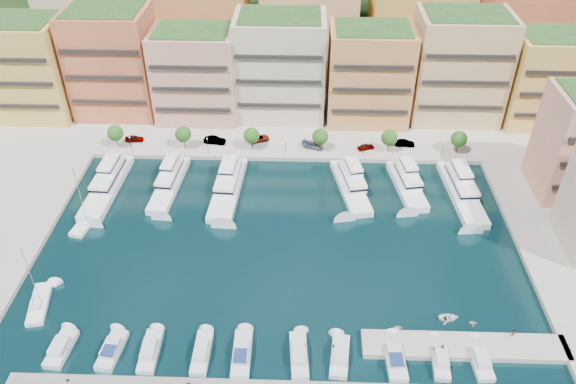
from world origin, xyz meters
The scene contains 56 objects.
ground centered at (0.00, 0.00, 0.00)m, with size 400.00×400.00×0.00m, color black.
north_quay centered at (0.00, 62.00, 0.00)m, with size 220.00×64.00×2.00m, color #9E998E.
hillside centered at (0.00, 110.00, 0.00)m, with size 240.00×40.00×58.00m, color #1B3816.
finger_pier centered at (30.00, -22.00, 0.00)m, with size 32.00×5.00×2.00m, color #9E998E.
apartment_0 centered at (-66.00, 49.99, 13.31)m, with size 22.00×16.50×24.80m.
apartment_1 centered at (-44.00, 51.99, 14.31)m, with size 20.00×16.50×26.80m.
apartment_2 centered at (-23.00, 49.99, 12.31)m, with size 20.00×15.50×22.80m.
apartment_3 centered at (-2.00, 51.99, 13.81)m, with size 22.00×16.50×25.80m.
apartment_4 centered at (20.00, 49.99, 12.81)m, with size 20.00×15.50×23.80m.
apartment_5 centered at (42.00, 51.99, 14.31)m, with size 22.00×16.50×26.80m.
apartment_6 centered at (64.00, 49.99, 12.31)m, with size 20.00×15.50×22.80m.
backblock_0 centered at (-55.00, 74.00, 16.00)m, with size 26.00×18.00×30.00m, color beige.
backblock_1 centered at (-25.00, 74.00, 16.00)m, with size 26.00×18.00×30.00m, color #D1834E.
backblock_2 centered at (5.00, 74.00, 16.00)m, with size 26.00×18.00×30.00m, color tan.
backblock_3 centered at (35.00, 74.00, 16.00)m, with size 26.00×18.00×30.00m, color gold.
backblock_4 centered at (65.00, 74.00, 16.00)m, with size 26.00×18.00×30.00m, color #D56D47.
tree_0 centered at (-40.00, 33.50, 4.74)m, with size 3.80×3.80×5.65m.
tree_1 centered at (-24.00, 33.50, 4.74)m, with size 3.80×3.80×5.65m.
tree_2 centered at (-8.00, 33.50, 4.74)m, with size 3.80×3.80×5.65m.
tree_3 centered at (8.00, 33.50, 4.74)m, with size 3.80×3.80×5.65m.
tree_4 centered at (24.00, 33.50, 4.74)m, with size 3.80×3.80×5.65m.
tree_5 centered at (40.00, 33.50, 4.74)m, with size 3.80×3.80×5.65m.
lamppost_0 centered at (-36.00, 31.20, 3.83)m, with size 0.30×0.30×4.20m.
lamppost_1 centered at (-18.00, 31.20, 3.83)m, with size 0.30×0.30×4.20m.
lamppost_2 centered at (0.00, 31.20, 3.83)m, with size 0.30×0.30×4.20m.
lamppost_3 centered at (18.00, 31.20, 3.83)m, with size 0.30×0.30×4.20m.
lamppost_4 centered at (36.00, 31.20, 3.83)m, with size 0.30×0.30×4.20m.
yacht_0 centered at (-38.08, 18.53, 1.21)m, with size 6.00×23.05×7.30m.
yacht_1 centered at (-24.79, 19.67, 1.09)m, with size 5.84×20.53×7.30m.
yacht_2 centered at (-11.88, 18.79, 1.21)m, with size 6.37×22.54×7.30m.
yacht_4 centered at (14.47, 19.93, 1.09)m, with size 8.48×20.22×7.30m.
yacht_5 centered at (26.71, 20.96, 1.21)m, with size 7.21×18.05×7.30m.
yacht_6 centered at (38.01, 18.75, 1.21)m, with size 6.72×22.70×7.30m.
cruiser_0 centered at (-32.93, -24.58, 0.55)m, with size 3.49×7.39×2.55m.
cruiser_1 centered at (-24.94, -24.60, 0.57)m, with size 3.56×7.65×2.66m.
cruiser_2 centered at (-18.95, -24.59, 0.55)m, with size 2.73×8.07×2.55m.
cruiser_3 centered at (-10.90, -24.59, 0.55)m, with size 2.55×8.14×2.55m.
cruiser_4 centered at (-4.69, -24.62, 0.57)m, with size 2.92×8.83×2.66m.
cruiser_5 centered at (4.12, -24.59, 0.55)m, with size 3.24×8.70×2.55m.
cruiser_6 centered at (10.40, -24.59, 0.55)m, with size 3.53×8.06×2.55m.
cruiser_7 centered at (18.80, -24.61, 0.57)m, with size 3.25×8.48×2.66m.
cruiser_8 centered at (25.71, -24.58, 0.55)m, with size 2.91×7.76×2.55m.
cruiser_9 centered at (31.74, -24.58, 0.55)m, with size 2.95×7.53×2.55m.
sailboat_2 centered at (-38.95, 6.35, 0.31)m, with size 4.36×9.66×13.20m.
sailboat_0 centered at (-39.97, -15.47, 0.31)m, with size 4.57×9.71×13.20m.
tender_3 centered at (32.39, -17.06, 0.36)m, with size 1.19×1.38×0.73m, color beige.
tender_2 centered at (28.68, -16.16, 0.35)m, with size 2.44×3.42×0.71m, color white.
tender_1 centered at (20.11, -18.45, 0.36)m, with size 1.19×1.38×0.73m, color beige.
car_0 centered at (-36.68, 36.16, 1.75)m, with size 1.76×4.38×1.49m, color gray.
car_1 centered at (-17.14, 35.79, 1.86)m, with size 1.82×5.21×1.72m, color gray.
car_2 centered at (-6.67, 37.20, 1.73)m, with size 2.41×5.23×1.45m, color gray.
car_3 centered at (6.43, 34.57, 1.76)m, with size 2.14×5.26×1.53m, color gray.
car_4 centered at (18.90, 34.35, 1.69)m, with size 1.62×4.02×1.37m, color gray.
car_5 centered at (28.30, 36.11, 1.75)m, with size 1.59×4.56×1.50m, color gray.
person_0 centered at (25.93, -23.68, 1.95)m, with size 0.69×0.45×1.90m, color #282951.
person_1 centered at (37.66, -20.00, 1.81)m, with size 0.79×0.61×1.62m, color #47332A.
Camera 1 is at (4.21, -78.62, 72.25)m, focal length 35.00 mm.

